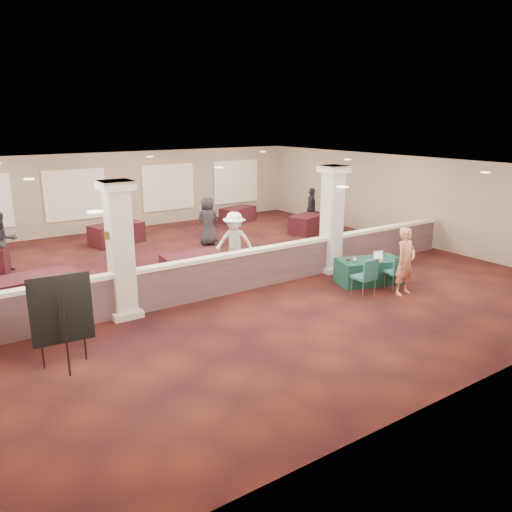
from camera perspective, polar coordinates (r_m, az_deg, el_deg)
ground at (r=14.97m, az=-4.03°, el=-2.17°), size 16.00×16.00×0.00m
wall_back at (r=21.78m, az=-14.86°, el=7.23°), size 16.00×0.04×3.20m
wall_front at (r=8.85m, az=22.95°, el=-5.12°), size 16.00×0.04×3.20m
wall_right at (r=19.75m, az=16.49°, el=6.31°), size 0.04×16.00×3.20m
ceiling at (r=14.33m, az=-4.27°, el=10.12°), size 16.00×16.00×0.02m
partition_wall at (r=13.58m, az=-0.89°, el=-1.48°), size 15.60×0.28×1.10m
column_left at (r=11.82m, az=-15.25°, el=0.76°), size 0.72×0.72×3.20m
column_right at (r=15.13m, az=8.67°, el=4.28°), size 0.72×0.72×3.20m
sconce_left at (r=11.65m, az=-16.67°, el=2.29°), size 0.12×0.12×0.18m
sconce_right at (r=11.82m, az=-14.09°, el=2.66°), size 0.12×0.12×0.18m
near_table at (r=14.49m, az=12.82°, el=-1.69°), size 1.99×1.39×0.69m
conf_chair_main at (r=14.01m, az=15.92°, el=-1.53°), size 0.59×0.59×0.97m
conf_chair_side at (r=13.30m, az=12.52°, el=-2.07°), size 0.53×0.53×1.02m
easel_board at (r=9.72m, az=-21.36°, el=-5.82°), size 1.09×0.58×1.85m
woman at (r=13.65m, az=16.70°, el=-0.59°), size 0.68×0.48×1.81m
far_table_front_left at (r=13.47m, az=-23.97°, el=-3.72°), size 2.08×1.15×0.81m
far_table_front_center at (r=14.77m, az=-7.27°, el=-1.08°), size 1.77×0.95×0.70m
far_table_front_right at (r=20.58m, az=6.07°, el=3.72°), size 2.00×1.42×0.73m
far_table_back_center at (r=19.22m, az=-15.62°, el=2.44°), size 2.07×1.39×0.77m
far_table_back_right at (r=22.56m, az=-2.08°, el=4.75°), size 1.84×1.31×0.67m
attendee_a at (r=16.86m, az=-26.99°, el=1.45°), size 1.00×0.73×1.86m
attendee_b at (r=15.01m, az=-2.47°, el=1.56°), size 1.24×1.19×1.84m
attendee_c at (r=21.26m, az=6.35°, el=5.45°), size 1.06×1.06×1.72m
attendee_d at (r=18.42m, az=-5.54°, el=4.02°), size 0.92×0.55×1.79m
laptop_base at (r=14.50m, az=13.98°, el=-0.29°), size 0.36×0.30×0.02m
laptop_screen at (r=14.56m, az=13.78°, el=0.25°), size 0.30×0.10×0.21m
screen_glow at (r=14.56m, az=13.79°, el=0.19°), size 0.27×0.09×0.18m
knitting at (r=14.22m, az=13.55°, el=-0.54°), size 0.45×0.38×0.03m
yarn_cream at (r=14.05m, az=11.26°, el=-0.44°), size 0.10×0.10×0.10m
yarn_red at (r=14.11m, az=10.47°, el=-0.35°), size 0.10×0.10×0.10m
yarn_grey at (r=14.27m, az=11.20°, el=-0.20°), size 0.10×0.10×0.10m
scissors at (r=14.49m, az=15.55°, el=-0.42°), size 0.12×0.06×0.01m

